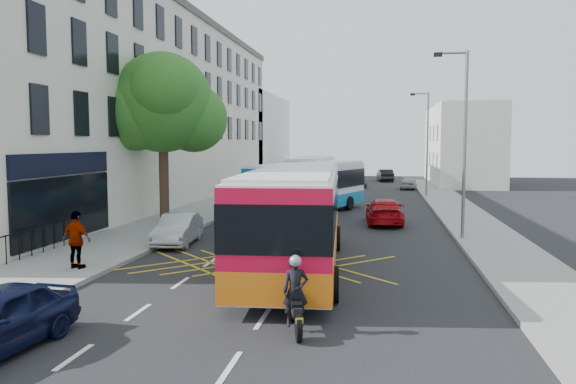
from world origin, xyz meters
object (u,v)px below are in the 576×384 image
at_px(lamp_far, 426,138).
at_px(motorbike, 295,296).
at_px(bus_near, 295,216).
at_px(bus_far, 312,176).
at_px(lamp_near, 463,134).
at_px(red_hatchback, 384,211).
at_px(distant_car_dark, 385,175).
at_px(parked_car_silver, 178,229).
at_px(bus_mid, 310,187).
at_px(street_tree, 162,104).
at_px(distant_car_grey, 355,181).
at_px(distant_car_silver, 409,183).
at_px(pedestrian_far, 77,240).

height_order(lamp_far, motorbike, lamp_far).
bearing_deg(bus_near, bus_far, 91.93).
height_order(lamp_near, motorbike, lamp_near).
distance_m(red_hatchback, distant_car_dark, 33.25).
bearing_deg(parked_car_silver, bus_mid, 62.36).
relative_size(street_tree, lamp_near, 1.10).
xyz_separation_m(lamp_near, distant_car_grey, (-5.88, 29.18, -4.02)).
height_order(bus_near, red_hatchback, bus_near).
relative_size(distant_car_silver, distant_car_dark, 0.85).
xyz_separation_m(street_tree, bus_mid, (7.15, 4.97, -4.67)).
distance_m(bus_far, distant_car_grey, 10.30).
height_order(bus_mid, bus_far, bus_far).
xyz_separation_m(bus_far, motorbike, (3.61, -32.14, -0.81)).
xyz_separation_m(bus_near, red_hatchback, (3.04, 11.09, -1.12)).
xyz_separation_m(red_hatchback, pedestrian_far, (-9.97, -12.98, 0.43)).
distance_m(bus_mid, motorbike, 20.83).
distance_m(bus_near, distant_car_grey, 35.59).
height_order(lamp_far, red_hatchback, lamp_far).
bearing_deg(bus_mid, lamp_far, 77.72).
height_order(lamp_near, distant_car_grey, lamp_near).
xyz_separation_m(bus_mid, distant_car_silver, (6.64, 19.58, -1.03)).
relative_size(lamp_near, bus_far, 0.72).
bearing_deg(red_hatchback, lamp_far, -104.84).
bearing_deg(red_hatchback, bus_mid, -39.64).
bearing_deg(bus_near, lamp_far, 72.76).
relative_size(lamp_near, distant_car_dark, 1.98).
relative_size(parked_car_silver, red_hatchback, 0.84).
xyz_separation_m(street_tree, bus_near, (8.44, -9.36, -4.51)).
xyz_separation_m(lamp_far, bus_far, (-8.89, -0.62, -2.98)).
distance_m(bus_far, parked_car_silver, 22.36).
bearing_deg(distant_car_silver, bus_near, 87.19).
height_order(lamp_far, bus_mid, lamp_far).
bearing_deg(parked_car_silver, street_tree, 110.85).
distance_m(lamp_near, red_hatchback, 6.94).
bearing_deg(parked_car_silver, pedestrian_far, -110.32).
bearing_deg(distant_car_grey, lamp_far, -63.15).
bearing_deg(street_tree, lamp_near, -11.40).
distance_m(bus_near, distant_car_silver, 34.35).
bearing_deg(distant_car_grey, bus_mid, -100.31).
height_order(bus_near, distant_car_dark, bus_near).
relative_size(bus_mid, pedestrian_far, 5.88).
xyz_separation_m(lamp_near, bus_mid, (-7.56, 7.94, -3.00)).
xyz_separation_m(parked_car_silver, distant_car_dark, (8.81, 40.72, 0.03)).
xyz_separation_m(street_tree, lamp_near, (14.71, -2.97, -1.68)).
bearing_deg(lamp_far, pedestrian_far, -115.02).
height_order(bus_far, motorbike, bus_far).
bearing_deg(bus_mid, motorbike, -63.92).
height_order(bus_mid, motorbike, bus_mid).
bearing_deg(distant_car_silver, street_tree, 66.83).
bearing_deg(bus_far, street_tree, -108.55).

